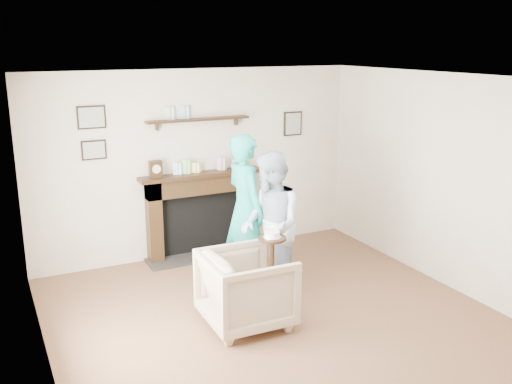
% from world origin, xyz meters
% --- Properties ---
extents(ground, '(5.00, 5.00, 0.00)m').
position_xyz_m(ground, '(0.00, 0.00, 0.00)').
color(ground, brown).
rests_on(ground, ground).
extents(room_shell, '(4.54, 5.02, 2.52)m').
position_xyz_m(room_shell, '(-0.00, 0.69, 1.62)').
color(room_shell, beige).
rests_on(room_shell, ground).
extents(armchair, '(0.88, 0.85, 0.78)m').
position_xyz_m(armchair, '(-0.32, 0.30, 0.00)').
color(armchair, tan).
rests_on(armchair, ground).
extents(man, '(0.77, 0.91, 1.66)m').
position_xyz_m(man, '(0.25, 0.86, 0.00)').
color(man, '#CBDBFD').
rests_on(man, ground).
extents(woman, '(0.46, 0.68, 1.81)m').
position_xyz_m(woman, '(0.17, 1.35, 0.00)').
color(woman, teal).
rests_on(woman, ground).
extents(pedestal_table, '(0.30, 0.30, 0.97)m').
position_xyz_m(pedestal_table, '(0.04, 0.44, 0.60)').
color(pedestal_table, black).
rests_on(pedestal_table, ground).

